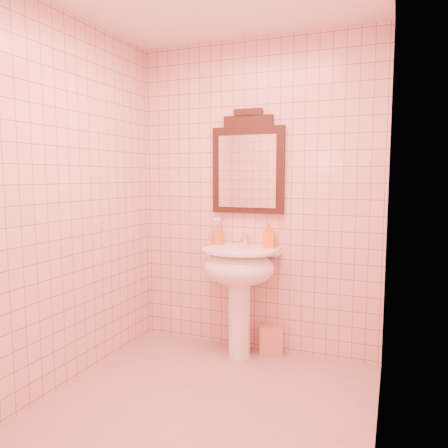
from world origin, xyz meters
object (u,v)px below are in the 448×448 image
at_px(mirror, 248,166).
at_px(pedestal_sink, 239,275).
at_px(soap_dispenser, 269,236).
at_px(toothbrush_cup, 218,238).
at_px(towel, 270,339).

bearing_deg(mirror, pedestal_sink, -90.00).
height_order(mirror, soap_dispenser, mirror).
height_order(pedestal_sink, mirror, mirror).
relative_size(mirror, toothbrush_cup, 4.12).
relative_size(mirror, towel, 3.66).
relative_size(pedestal_sink, towel, 3.84).
bearing_deg(towel, soap_dispenser, -148.73).
xyz_separation_m(pedestal_sink, soap_dispenser, (0.19, 0.16, 0.30)).
height_order(mirror, towel, mirror).
bearing_deg(soap_dispenser, pedestal_sink, -150.07).
bearing_deg(toothbrush_cup, pedestal_sink, -31.23).
bearing_deg(toothbrush_cup, towel, 2.95).
relative_size(soap_dispenser, towel, 0.85).
distance_m(pedestal_sink, towel, 0.61).
relative_size(toothbrush_cup, soap_dispenser, 1.05).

